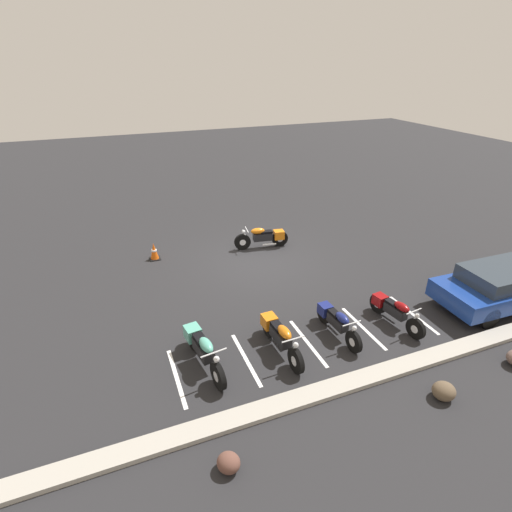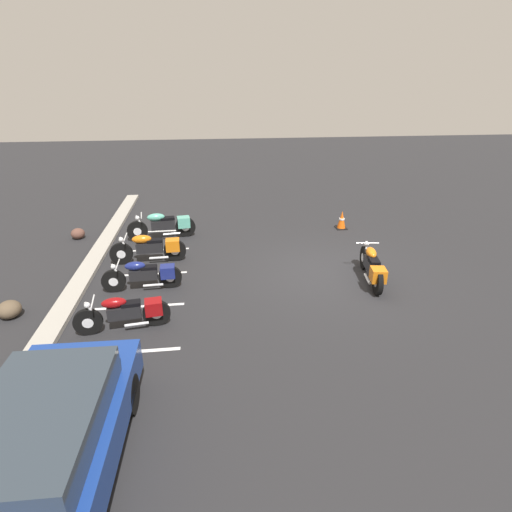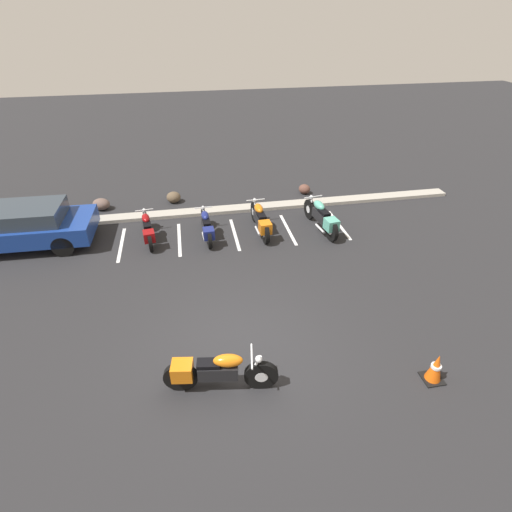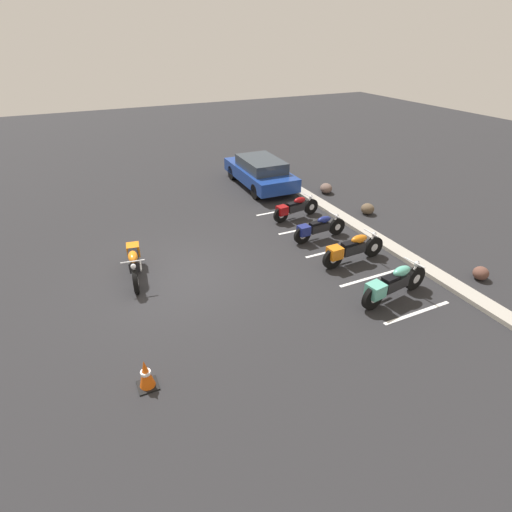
% 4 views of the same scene
% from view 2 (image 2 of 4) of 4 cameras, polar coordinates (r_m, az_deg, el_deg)
% --- Properties ---
extents(ground, '(60.00, 60.00, 0.00)m').
position_cam_2_polar(ground, '(11.43, 10.08, -2.42)').
color(ground, '#262628').
extents(motorcycle_orange_featured, '(2.19, 0.72, 0.87)m').
position_cam_2_polar(motorcycle_orange_featured, '(11.01, 16.26, -1.42)').
color(motorcycle_orange_featured, black).
rests_on(motorcycle_orange_featured, ground).
extents(parked_bike_0, '(0.63, 2.01, 0.79)m').
position_cam_2_polar(parked_bike_0, '(9.05, -17.92, -7.62)').
color(parked_bike_0, black).
rests_on(parked_bike_0, ground).
extents(parked_bike_1, '(0.56, 2.01, 0.79)m').
position_cam_2_polar(parked_bike_1, '(10.60, -15.47, -2.56)').
color(parked_bike_1, black).
rests_on(parked_bike_1, ground).
extents(parked_bike_2, '(0.62, 2.21, 0.87)m').
position_cam_2_polar(parked_bike_2, '(12.16, -14.65, 1.17)').
color(parked_bike_2, black).
rests_on(parked_bike_2, ground).
extents(parked_bike_3, '(0.73, 2.29, 0.90)m').
position_cam_2_polar(parked_bike_3, '(13.99, -12.88, 4.36)').
color(parked_bike_3, black).
rests_on(parked_bike_3, ground).
extents(car_blue, '(4.35, 1.91, 1.29)m').
position_cam_2_polar(car_blue, '(6.18, -28.56, -23.43)').
color(car_blue, black).
rests_on(car_blue, ground).
extents(concrete_curb, '(18.00, 0.50, 0.12)m').
position_cam_2_polar(concrete_curb, '(11.49, -24.02, -3.76)').
color(concrete_curb, '#A8A399').
rests_on(concrete_curb, ground).
extents(landscape_rock_1, '(0.61, 0.62, 0.37)m').
position_cam_2_polar(landscape_rock_1, '(14.98, -24.10, 2.94)').
color(landscape_rock_1, brown).
rests_on(landscape_rock_1, ground).
extents(landscape_rock_2, '(0.63, 0.61, 0.41)m').
position_cam_2_polar(landscape_rock_2, '(10.71, -31.78, -6.51)').
color(landscape_rock_2, brown).
rests_on(landscape_rock_2, ground).
extents(traffic_cone, '(0.40, 0.40, 0.66)m').
position_cam_2_polar(traffic_cone, '(14.97, 12.15, 5.01)').
color(traffic_cone, black).
rests_on(traffic_cone, ground).
extents(stall_line_0, '(0.10, 2.10, 0.00)m').
position_cam_2_polar(stall_line_0, '(8.56, -17.96, -12.94)').
color(stall_line_0, white).
rests_on(stall_line_0, ground).
extents(stall_line_1, '(0.10, 2.10, 0.00)m').
position_cam_2_polar(stall_line_1, '(10.03, -16.27, -6.94)').
color(stall_line_1, white).
rests_on(stall_line_1, ground).
extents(stall_line_2, '(0.10, 2.10, 0.00)m').
position_cam_2_polar(stall_line_2, '(11.59, -15.05, -2.50)').
color(stall_line_2, white).
rests_on(stall_line_2, ground).
extents(stall_line_3, '(0.10, 2.10, 0.00)m').
position_cam_2_polar(stall_line_3, '(13.21, -14.13, 0.86)').
color(stall_line_3, white).
rests_on(stall_line_3, ground).
extents(stall_line_4, '(0.10, 2.10, 0.00)m').
position_cam_2_polar(stall_line_4, '(14.86, -13.41, 3.48)').
color(stall_line_4, white).
rests_on(stall_line_4, ground).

